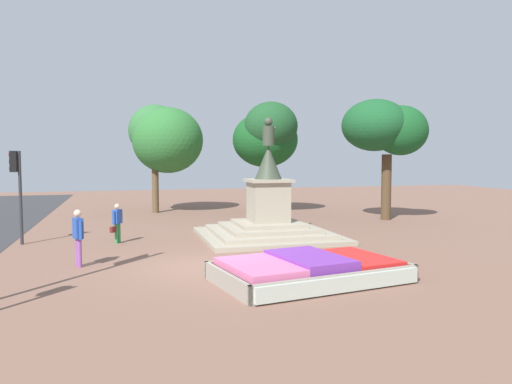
{
  "coord_description": "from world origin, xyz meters",
  "views": [
    {
      "loc": [
        -2.31,
        -14.86,
        3.37
      ],
      "look_at": [
        2.14,
        1.65,
        2.14
      ],
      "focal_mm": 35.0,
      "sensor_mm": 36.0,
      "label": 1
    }
  ],
  "objects_px": {
    "pedestrian_with_handbag": "(117,221)",
    "pedestrian_near_planter": "(78,234)",
    "traffic_light_mid_block": "(17,179)",
    "statue_monument": "(268,217)",
    "flower_planter": "(309,270)"
  },
  "relations": [
    {
      "from": "pedestrian_with_handbag",
      "to": "pedestrian_near_planter",
      "type": "distance_m",
      "value": 4.16
    },
    {
      "from": "traffic_light_mid_block",
      "to": "pedestrian_with_handbag",
      "type": "xyz_separation_m",
      "value": [
        3.63,
        -0.65,
        -1.65
      ]
    },
    {
      "from": "statue_monument",
      "to": "pedestrian_with_handbag",
      "type": "height_order",
      "value": "statue_monument"
    },
    {
      "from": "traffic_light_mid_block",
      "to": "pedestrian_with_handbag",
      "type": "height_order",
      "value": "traffic_light_mid_block"
    },
    {
      "from": "pedestrian_near_planter",
      "to": "statue_monument",
      "type": "bearing_deg",
      "value": 27.68
    },
    {
      "from": "statue_monument",
      "to": "traffic_light_mid_block",
      "type": "bearing_deg",
      "value": 174.57
    },
    {
      "from": "statue_monument",
      "to": "pedestrian_with_handbag",
      "type": "bearing_deg",
      "value": 177.44
    },
    {
      "from": "statue_monument",
      "to": "traffic_light_mid_block",
      "type": "distance_m",
      "value": 9.83
    },
    {
      "from": "pedestrian_near_planter",
      "to": "pedestrian_with_handbag",
      "type": "bearing_deg",
      "value": 74.59
    },
    {
      "from": "traffic_light_mid_block",
      "to": "pedestrian_with_handbag",
      "type": "relative_size",
      "value": 2.33
    },
    {
      "from": "traffic_light_mid_block",
      "to": "pedestrian_near_planter",
      "type": "relative_size",
      "value": 2.04
    },
    {
      "from": "statue_monument",
      "to": "pedestrian_with_handbag",
      "type": "distance_m",
      "value": 6.03
    },
    {
      "from": "statue_monument",
      "to": "pedestrian_with_handbag",
      "type": "xyz_separation_m",
      "value": [
        -6.02,
        0.27,
        -0.02
      ]
    },
    {
      "from": "flower_planter",
      "to": "traffic_light_mid_block",
      "type": "bearing_deg",
      "value": 136.97
    },
    {
      "from": "statue_monument",
      "to": "traffic_light_mid_block",
      "type": "height_order",
      "value": "statue_monument"
    }
  ]
}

